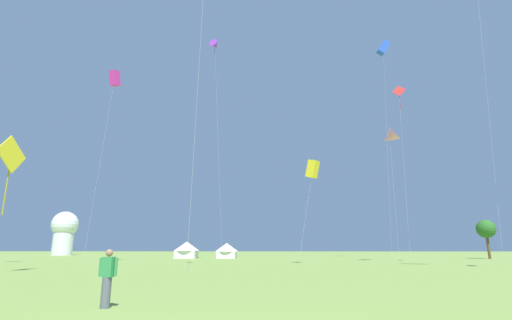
# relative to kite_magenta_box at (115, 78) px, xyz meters

# --- Properties ---
(kite_magenta_box) EXTENTS (1.77, 2.17, 24.62)m
(kite_magenta_box) POSITION_rel_kite_magenta_box_xyz_m (0.00, 0.00, 0.00)
(kite_magenta_box) COLOR #E02DA3
(kite_magenta_box) RESTS_ON ground
(kite_purple_delta) EXTENTS (3.08, 2.17, 35.60)m
(kite_purple_delta) POSITION_rel_kite_magenta_box_xyz_m (11.28, 11.24, 11.16)
(kite_purple_delta) COLOR purple
(kite_purple_delta) RESTS_ON ground
(kite_pink_delta) EXTENTS (3.40, 3.36, 18.46)m
(kite_pink_delta) POSITION_rel_kite_magenta_box_xyz_m (37.31, 7.00, -6.47)
(kite_pink_delta) COLOR pink
(kite_pink_delta) RESTS_ON ground
(kite_blue_box) EXTENTS (3.38, 2.46, 39.26)m
(kite_blue_box) POSITION_rel_kite_magenta_box_xyz_m (41.42, 18.95, 14.29)
(kite_blue_box) COLOR blue
(kite_blue_box) RESTS_ON ground
(kite_red_diamond) EXTENTS (1.57, 1.20, 21.81)m
(kite_red_diamond) POSITION_rel_kite_magenta_box_xyz_m (36.64, -0.05, -3.39)
(kite_red_diamond) COLOR red
(kite_red_diamond) RESTS_ON ground
(kite_yellow_diamond) EXTENTS (2.30, 2.99, 10.17)m
(kite_yellow_diamond) POSITION_rel_kite_magenta_box_xyz_m (0.89, -17.91, -15.05)
(kite_yellow_diamond) COLOR yellow
(kite_yellow_diamond) RESTS_ON ground
(kite_yellow_box) EXTENTS (2.86, 1.69, 11.85)m
(kite_yellow_box) POSITION_rel_kite_magenta_box_xyz_m (25.33, -1.64, -12.79)
(kite_yellow_box) COLOR yellow
(kite_yellow_box) RESTS_ON ground
(person_spectator) EXTENTS (0.57, 0.29, 1.73)m
(person_spectator) POSITION_rel_kite_magenta_box_xyz_m (15.57, -32.73, -22.68)
(person_spectator) COLOR #565B66
(person_spectator) RESTS_ON ground
(festival_tent_center) EXTENTS (4.40, 4.40, 2.86)m
(festival_tent_center) POSITION_rel_kite_magenta_box_xyz_m (5.50, 22.00, -21.94)
(festival_tent_center) COLOR white
(festival_tent_center) RESTS_ON ground
(festival_tent_right) EXTENTS (4.01, 4.01, 2.61)m
(festival_tent_right) POSITION_rel_kite_magenta_box_xyz_m (12.55, 22.00, -22.08)
(festival_tent_right) COLOR white
(festival_tent_right) RESTS_ON ground
(observatory_dome) EXTENTS (6.40, 6.40, 10.80)m
(observatory_dome) POSITION_rel_kite_magenta_box_xyz_m (-31.95, 48.77, -17.51)
(observatory_dome) COLOR white
(observatory_dome) RESTS_ON ground
(tree_distant_left) EXTENTS (3.06, 3.06, 6.47)m
(tree_distant_left) POSITION_rel_kite_magenta_box_xyz_m (56.75, 21.46, -18.66)
(tree_distant_left) COLOR brown
(tree_distant_left) RESTS_ON ground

